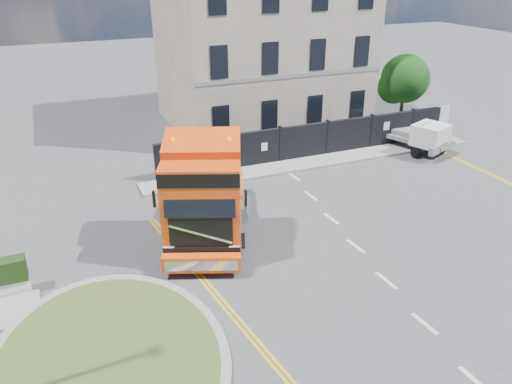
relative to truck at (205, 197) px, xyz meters
name	(u,v)px	position (x,y,z in m)	size (l,w,h in m)	color
ground	(285,257)	(2.42, -2.24, -2.01)	(120.00, 120.00, 0.00)	#424244
traffic_island	(109,359)	(-4.58, -5.24, -1.93)	(6.80, 6.80, 0.17)	gray
hoarding_fence	(320,139)	(8.97, 6.76, -1.01)	(18.80, 0.25, 2.00)	black
georgian_building	(260,36)	(8.42, 14.26, 3.77)	(12.30, 10.30, 12.80)	beige
tree	(402,81)	(16.79, 9.86, 1.04)	(3.20, 3.20, 4.80)	#382619
pavement_far	(319,161)	(8.42, 5.86, -1.95)	(20.00, 1.60, 0.12)	gray
truck	(205,197)	(0.00, 0.00, 0.00)	(5.31, 7.97, 4.48)	black
flatbed_pickup	(424,136)	(14.80, 4.90, -1.00)	(3.30, 4.91, 1.86)	slate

